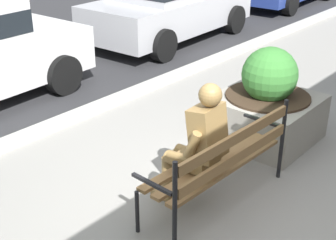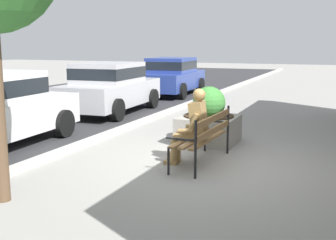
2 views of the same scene
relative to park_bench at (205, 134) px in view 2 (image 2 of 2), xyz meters
name	(u,v)px [view 2 (image 2 of 2)]	position (x,y,z in m)	size (l,w,h in m)	color
ground_plane	(210,166)	(-0.14, -0.15, -0.54)	(80.00, 80.00, 0.00)	gray
curb_stone	(71,148)	(-0.14, 2.75, -0.48)	(60.00, 0.20, 0.12)	#B2AFA8
park_bench	(205,134)	(0.00, 0.00, 0.00)	(1.82, 0.60, 0.95)	olive
bronze_statue_seated	(191,128)	(-0.16, 0.21, 0.12)	(0.62, 0.78, 1.37)	olive
concrete_planter	(209,122)	(1.62, 0.42, -0.07)	(1.19, 1.19, 1.23)	gray
parked_car_silver	(110,86)	(4.42, 4.46, 0.30)	(4.18, 2.08, 1.56)	#B7B7BC
parked_car_blue	(172,75)	(9.57, 4.46, 0.30)	(4.18, 2.08, 1.56)	navy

